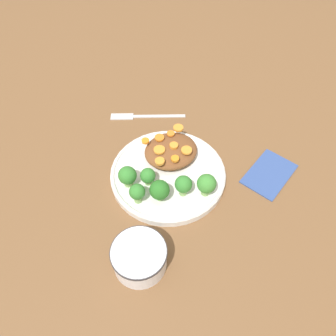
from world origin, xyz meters
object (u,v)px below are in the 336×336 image
Objects in this scene: plate at (168,174)px; napkin at (269,173)px; dip_bowl at (139,257)px; fork at (140,116)px.

napkin is at bearing 152.95° from plate.
dip_bowl is at bearing 7.99° from napkin.
dip_bowl is 0.43m from fork.
dip_bowl is (0.15, 0.16, 0.02)m from plate.
plate reaches higher than napkin.
napkin is (-0.37, -0.05, -0.03)m from dip_bowl.
fork is 0.38m from napkin.
plate is at bearing -27.05° from napkin.
plate is 2.52× the size of dip_bowl.
dip_bowl is at bearing 46.96° from plate.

